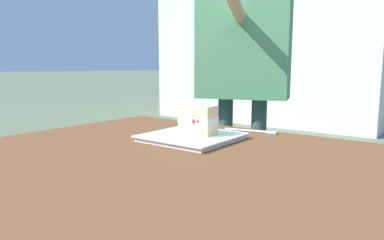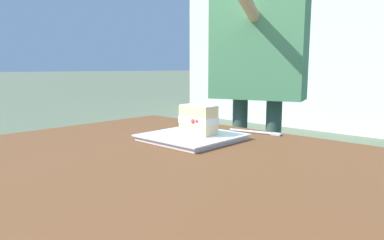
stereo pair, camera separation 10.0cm
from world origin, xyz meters
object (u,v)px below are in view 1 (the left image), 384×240
(diner_person, at_px, (243,44))
(patio_table, at_px, (184,209))
(dessert_fork, at_px, (254,131))
(dessert_plate, at_px, (192,137))
(cake_slice, at_px, (198,120))

(diner_person, bearing_deg, patio_table, -67.83)
(dessert_fork, relative_size, diner_person, 0.11)
(dessert_fork, bearing_deg, dessert_plate, -112.55)
(cake_slice, bearing_deg, diner_person, 108.36)
(dessert_plate, xyz_separation_m, diner_person, (-0.20, 0.66, 0.30))
(cake_slice, relative_size, dessert_fork, 0.62)
(dessert_plate, bearing_deg, patio_table, -55.95)
(patio_table, bearing_deg, cake_slice, 120.81)
(dessert_plate, relative_size, dessert_fork, 1.45)
(patio_table, distance_m, diner_person, 1.05)
(patio_table, distance_m, dessert_plate, 0.31)
(patio_table, xyz_separation_m, dessert_fork, (-0.07, 0.45, 0.09))
(cake_slice, height_order, dessert_fork, cake_slice)
(patio_table, relative_size, dessert_fork, 7.65)
(cake_slice, distance_m, dessert_fork, 0.22)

